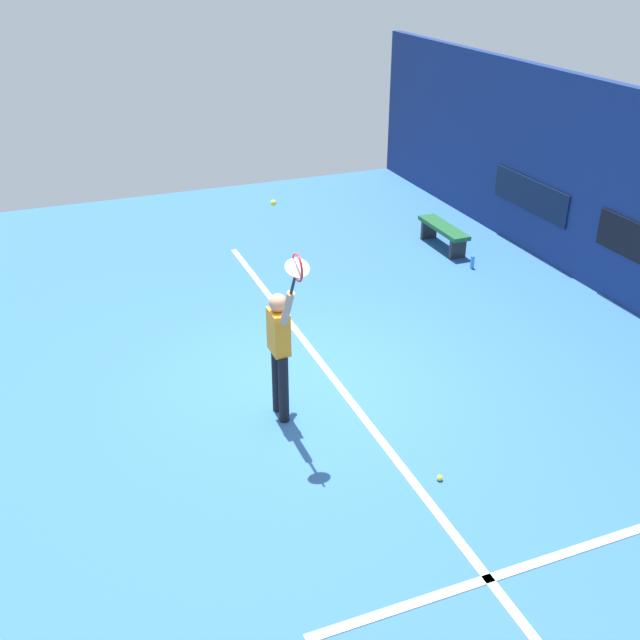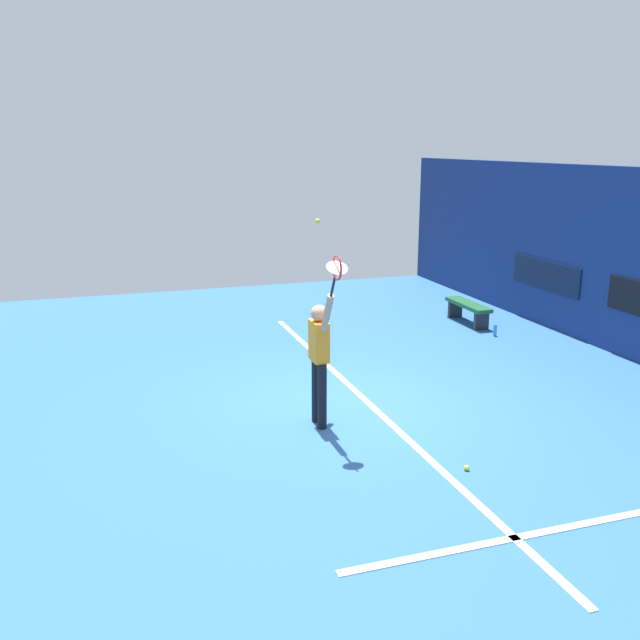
% 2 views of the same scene
% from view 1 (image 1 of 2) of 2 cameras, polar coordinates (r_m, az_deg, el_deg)
% --- Properties ---
extents(ground_plane, '(18.00, 18.00, 0.00)m').
position_cam_1_polar(ground_plane, '(10.11, -0.85, -4.85)').
color(ground_plane, '#2D609E').
extents(sponsor_banner_portside, '(2.20, 0.03, 0.60)m').
position_cam_1_polar(sponsor_banner_portside, '(14.59, 15.80, 9.21)').
color(sponsor_banner_portside, '#0C1933').
extents(court_baseline, '(10.00, 0.10, 0.01)m').
position_cam_1_polar(court_baseline, '(10.21, 0.96, -4.45)').
color(court_baseline, white).
rests_on(court_baseline, ground_plane).
extents(court_sideline, '(0.10, 7.00, 0.01)m').
position_cam_1_polar(court_sideline, '(8.44, 22.53, -14.85)').
color(court_sideline, white).
rests_on(court_sideline, ground_plane).
extents(tennis_player, '(0.77, 0.31, 1.94)m').
position_cam_1_polar(tennis_player, '(8.95, -3.12, -1.97)').
color(tennis_player, black).
rests_on(tennis_player, ground_plane).
extents(tennis_racket, '(0.44, 0.27, 0.61)m').
position_cam_1_polar(tennis_racket, '(7.82, -1.79, 3.88)').
color(tennis_racket, black).
extents(tennis_ball, '(0.07, 0.07, 0.07)m').
position_cam_1_polar(tennis_ball, '(8.25, -3.60, 8.96)').
color(tennis_ball, '#CCE033').
extents(court_bench, '(1.40, 0.36, 0.45)m').
position_cam_1_polar(court_bench, '(14.57, 9.45, 6.73)').
color(court_bench, '#1E592D').
rests_on(court_bench, ground_plane).
extents(water_bottle, '(0.07, 0.07, 0.24)m').
position_cam_1_polar(water_bottle, '(13.80, 11.61, 4.37)').
color(water_bottle, '#338CD8').
rests_on(water_bottle, ground_plane).
extents(spare_ball, '(0.07, 0.07, 0.07)m').
position_cam_1_polar(spare_ball, '(8.55, 9.17, -11.87)').
color(spare_ball, '#CCE033').
rests_on(spare_ball, ground_plane).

